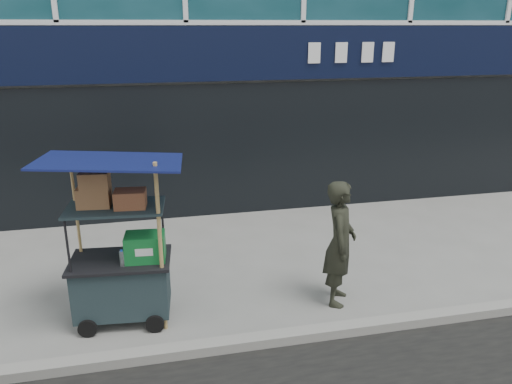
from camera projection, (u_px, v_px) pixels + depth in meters
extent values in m
plane|color=slate|center=(228.00, 338.00, 5.63)|extent=(80.00, 80.00, 0.00)
cube|color=gray|center=(231.00, 344.00, 5.43)|extent=(80.00, 0.18, 0.12)
cube|color=black|center=(187.00, 54.00, 8.29)|extent=(15.68, 0.06, 0.90)
cube|color=black|center=(191.00, 153.00, 8.86)|extent=(15.68, 0.04, 2.40)
cube|color=#1C2D30|center=(123.00, 286.00, 5.87)|extent=(1.13, 0.72, 0.63)
cylinder|color=black|center=(88.00, 329.00, 5.63)|extent=(0.22, 0.06, 0.21)
cylinder|color=black|center=(155.00, 324.00, 5.71)|extent=(0.22, 0.06, 0.21)
cube|color=black|center=(120.00, 260.00, 5.77)|extent=(1.20, 0.80, 0.04)
cylinder|color=black|center=(68.00, 247.00, 5.36)|extent=(0.03, 0.03, 0.67)
cylinder|color=black|center=(160.00, 243.00, 5.47)|extent=(0.03, 0.03, 0.67)
cylinder|color=black|center=(78.00, 228.00, 5.86)|extent=(0.03, 0.03, 0.67)
cylinder|color=black|center=(163.00, 224.00, 5.98)|extent=(0.03, 0.03, 0.67)
cube|color=#1C2D30|center=(115.00, 208.00, 5.56)|extent=(1.13, 0.72, 0.03)
cylinder|color=#A77F4B|center=(161.00, 250.00, 5.50)|extent=(0.05, 0.05, 2.01)
cylinder|color=#A77F4B|center=(80.00, 239.00, 5.91)|extent=(0.04, 0.04, 1.92)
cube|color=#0B0D42|center=(111.00, 161.00, 5.39)|extent=(1.61, 1.21, 0.18)
cube|color=#0F6023|center=(145.00, 247.00, 5.71)|extent=(0.47, 0.35, 0.31)
cylinder|color=silver|center=(122.00, 259.00, 5.57)|extent=(0.06, 0.06, 0.18)
cylinder|color=blue|center=(121.00, 251.00, 5.54)|extent=(0.03, 0.03, 0.02)
cube|color=brown|center=(94.00, 196.00, 5.54)|extent=(0.38, 0.30, 0.22)
cube|color=brown|center=(130.00, 199.00, 5.50)|extent=(0.36, 0.28, 0.20)
cube|color=brown|center=(95.00, 180.00, 5.46)|extent=(0.33, 0.26, 0.18)
imported|color=black|center=(340.00, 243.00, 6.16)|extent=(0.59, 0.69, 1.61)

